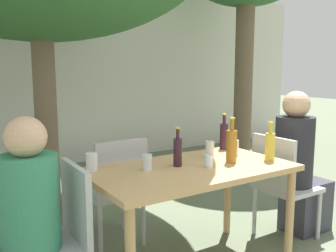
{
  "coord_description": "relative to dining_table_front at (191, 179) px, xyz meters",
  "views": [
    {
      "loc": [
        -1.51,
        -2.06,
        1.46
      ],
      "look_at": [
        0.0,
        0.3,
        1.03
      ],
      "focal_mm": 40.0,
      "sensor_mm": 36.0,
      "label": 1
    }
  ],
  "objects": [
    {
      "name": "person_seated_1",
      "position": [
        1.18,
        -0.0,
        -0.11
      ],
      "size": [
        0.56,
        0.33,
        1.28
      ],
      "rotation": [
        0.0,
        0.0,
        1.57
      ],
      "color": "#383842",
      "rests_on": "ground_plane"
    },
    {
      "name": "patio_chair_2",
      "position": [
        -0.29,
        0.63,
        -0.17
      ],
      "size": [
        0.44,
        0.44,
        0.91
      ],
      "rotation": [
        0.0,
        0.0,
        3.14
      ],
      "color": "#B2B2B7",
      "rests_on": "ground_plane"
    },
    {
      "name": "cafe_building_wall",
      "position": [
        0.0,
        3.56,
        0.71
      ],
      "size": [
        10.0,
        0.08,
        2.8
      ],
      "color": "beige",
      "rests_on": "ground_plane"
    },
    {
      "name": "oil_cruet_1",
      "position": [
        0.6,
        -0.18,
        0.21
      ],
      "size": [
        0.07,
        0.07,
        0.29
      ],
      "color": "gold",
      "rests_on": "dining_table_front"
    },
    {
      "name": "drinking_glass_2",
      "position": [
        0.09,
        -0.08,
        0.14
      ],
      "size": [
        0.06,
        0.06,
        0.09
      ],
      "color": "silver",
      "rests_on": "dining_table_front"
    },
    {
      "name": "drinking_glass_3",
      "position": [
        0.5,
        0.11,
        0.15
      ],
      "size": [
        0.08,
        0.08,
        0.12
      ],
      "color": "white",
      "rests_on": "dining_table_front"
    },
    {
      "name": "amber_bottle_3",
      "position": [
        0.32,
        -0.07,
        0.22
      ],
      "size": [
        0.08,
        0.08,
        0.33
      ],
      "color": "#9E661E",
      "rests_on": "dining_table_front"
    },
    {
      "name": "drinking_glass_4",
      "position": [
        -0.3,
        0.09,
        0.15
      ],
      "size": [
        0.07,
        0.07,
        0.11
      ],
      "color": "silver",
      "rests_on": "dining_table_front"
    },
    {
      "name": "patio_chair_0",
      "position": [
        -0.95,
        0.0,
        -0.17
      ],
      "size": [
        0.44,
        0.44,
        0.91
      ],
      "rotation": [
        0.0,
        0.0,
        -1.57
      ],
      "color": "#B2B2B7",
      "rests_on": "ground_plane"
    },
    {
      "name": "drinking_glass_1",
      "position": [
        -0.62,
        0.29,
        0.15
      ],
      "size": [
        0.08,
        0.08,
        0.12
      ],
      "color": "white",
      "rests_on": "dining_table_front"
    },
    {
      "name": "person_seated_0",
      "position": [
        -1.18,
        -0.0,
        -0.14
      ],
      "size": [
        0.56,
        0.32,
        1.21
      ],
      "rotation": [
        0.0,
        0.0,
        -1.57
      ],
      "color": "#383842",
      "rests_on": "ground_plane"
    },
    {
      "name": "wine_bottle_0",
      "position": [
        0.58,
        0.32,
        0.21
      ],
      "size": [
        0.07,
        0.07,
        0.31
      ],
      "color": "#331923",
      "rests_on": "dining_table_front"
    },
    {
      "name": "patio_chair_1",
      "position": [
        0.95,
        0.0,
        -0.17
      ],
      "size": [
        0.44,
        0.44,
        0.91
      ],
      "rotation": [
        0.0,
        0.0,
        1.57
      ],
      "color": "#B2B2B7",
      "rests_on": "ground_plane"
    },
    {
      "name": "drinking_glass_0",
      "position": [
        0.28,
        0.14,
        0.16
      ],
      "size": [
        0.07,
        0.07,
        0.13
      ],
      "color": "silver",
      "rests_on": "dining_table_front"
    },
    {
      "name": "wine_bottle_2",
      "position": [
        -0.07,
        0.06,
        0.2
      ],
      "size": [
        0.06,
        0.06,
        0.28
      ],
      "color": "#331923",
      "rests_on": "dining_table_front"
    },
    {
      "name": "dining_table_front",
      "position": [
        0.0,
        0.0,
        0.0
      ],
      "size": [
        1.43,
        0.8,
        0.78
      ],
      "color": "tan",
      "rests_on": "ground_plane"
    }
  ]
}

